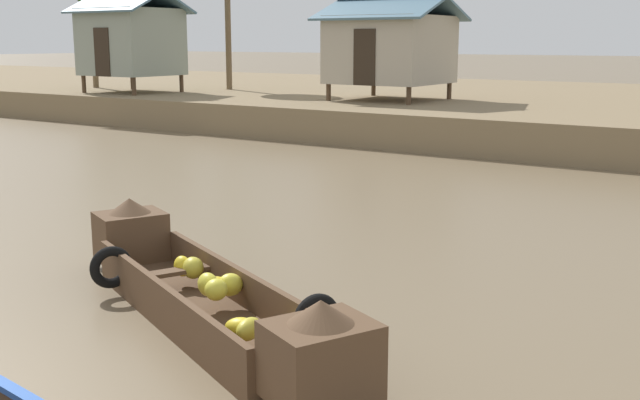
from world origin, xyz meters
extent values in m
plane|color=#726047|center=(0.00, 10.00, 0.00)|extent=(300.00, 300.00, 0.00)
cube|color=brown|center=(0.20, 3.83, 0.06)|extent=(4.24, 2.66, 0.12)
cube|color=brown|center=(0.40, 4.25, 0.32)|extent=(3.85, 1.81, 0.40)
cube|color=brown|center=(0.01, 3.40, 0.32)|extent=(3.85, 1.81, 0.40)
cube|color=brown|center=(2.43, 2.81, 0.44)|extent=(0.99, 1.08, 0.65)
cone|color=brown|center=(2.43, 2.81, 0.87)|extent=(0.74, 0.74, 0.20)
cube|color=brown|center=(-2.02, 4.84, 0.44)|extent=(0.99, 1.08, 0.65)
cone|color=brown|center=(-2.02, 4.84, 0.87)|extent=(0.74, 0.74, 0.20)
cube|color=brown|center=(-0.61, 4.20, 0.34)|extent=(0.56, 0.92, 0.05)
torus|color=black|center=(1.73, 3.78, 0.36)|extent=(0.32, 0.52, 0.52)
torus|color=black|center=(-1.32, 3.87, 0.36)|extent=(0.32, 0.52, 0.52)
ellipsoid|color=yellow|center=(0.46, 3.74, 0.44)|extent=(0.30, 0.30, 0.24)
ellipsoid|color=yellow|center=(0.25, 4.00, 0.38)|extent=(0.32, 0.30, 0.21)
ellipsoid|color=gold|center=(1.58, 3.53, 0.30)|extent=(0.37, 0.40, 0.26)
ellipsoid|color=yellow|center=(1.24, 3.22, 0.35)|extent=(0.39, 0.32, 0.20)
ellipsoid|color=gold|center=(1.32, 3.23, 0.35)|extent=(0.23, 0.36, 0.21)
ellipsoid|color=yellow|center=(0.24, 3.86, 0.43)|extent=(0.35, 0.30, 0.26)
ellipsoid|color=gold|center=(-0.49, 4.40, 0.36)|extent=(0.39, 0.38, 0.26)
ellipsoid|color=yellow|center=(0.37, 4.08, 0.39)|extent=(0.35, 0.37, 0.26)
ellipsoid|color=yellow|center=(-0.64, 4.39, 0.36)|extent=(0.28, 0.24, 0.25)
cylinder|color=#4C3826|center=(-18.96, 18.07, 1.36)|extent=(0.16, 0.16, 0.67)
cylinder|color=#4C3826|center=(-16.17, 18.07, 1.36)|extent=(0.16, 0.16, 0.67)
cylinder|color=#4C3826|center=(-18.96, 20.58, 1.36)|extent=(0.16, 0.16, 0.67)
cylinder|color=#4C3826|center=(-16.17, 20.58, 1.36)|extent=(0.16, 0.16, 0.67)
cube|color=gray|center=(-17.57, 19.33, 2.96)|extent=(3.19, 2.91, 2.54)
cube|color=#2D2319|center=(-17.57, 17.85, 2.60)|extent=(0.80, 0.04, 1.80)
cube|color=slate|center=(-17.57, 18.60, 4.50)|extent=(3.89, 1.94, 0.94)
cube|color=slate|center=(-17.57, 20.06, 4.50)|extent=(3.89, 1.94, 0.94)
cylinder|color=#4C3826|center=(-8.80, 19.98, 1.31)|extent=(0.16, 0.16, 0.57)
cylinder|color=#4C3826|center=(-5.75, 19.98, 1.31)|extent=(0.16, 0.16, 0.57)
cylinder|color=#4C3826|center=(-8.80, 23.01, 1.31)|extent=(0.16, 0.16, 0.57)
cylinder|color=#4C3826|center=(-5.75, 23.01, 1.31)|extent=(0.16, 0.16, 0.57)
cube|color=#B2A893|center=(-7.27, 21.50, 2.72)|extent=(3.45, 3.43, 2.24)
cube|color=#2D2319|center=(-7.27, 19.76, 2.50)|extent=(0.80, 0.04, 1.80)
cube|color=slate|center=(-7.27, 20.64, 4.09)|extent=(4.15, 2.21, 0.86)
cube|color=slate|center=(-7.27, 22.35, 4.09)|extent=(4.15, 2.21, 0.86)
cylinder|color=brown|center=(-21.25, 20.60, 3.06)|extent=(0.24, 0.24, 4.08)
cylinder|color=brown|center=(-15.66, 22.89, 3.61)|extent=(0.24, 0.24, 5.18)
camera|label=1|loc=(5.79, -2.20, 3.04)|focal=43.78mm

